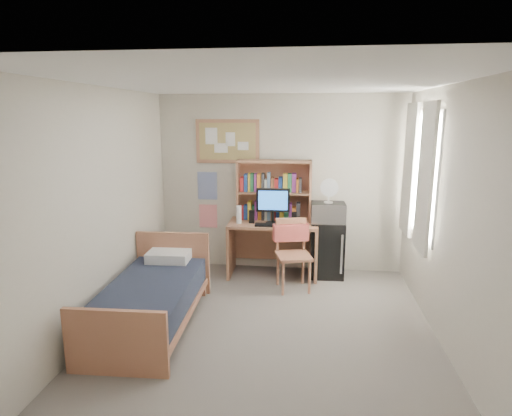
# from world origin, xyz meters

# --- Properties ---
(floor) EXTENTS (3.60, 4.20, 0.02)m
(floor) POSITION_xyz_m (0.00, 0.00, -0.01)
(floor) COLOR gray
(floor) RESTS_ON ground
(ceiling) EXTENTS (3.60, 4.20, 0.02)m
(ceiling) POSITION_xyz_m (0.00, 0.00, 2.60)
(ceiling) COLOR white
(ceiling) RESTS_ON wall_back
(wall_back) EXTENTS (3.60, 0.04, 2.60)m
(wall_back) POSITION_xyz_m (0.00, 2.10, 1.30)
(wall_back) COLOR beige
(wall_back) RESTS_ON floor
(wall_front) EXTENTS (3.60, 0.04, 2.60)m
(wall_front) POSITION_xyz_m (0.00, -2.10, 1.30)
(wall_front) COLOR beige
(wall_front) RESTS_ON floor
(wall_left) EXTENTS (0.04, 4.20, 2.60)m
(wall_left) POSITION_xyz_m (-1.80, 0.00, 1.30)
(wall_left) COLOR beige
(wall_left) RESTS_ON floor
(wall_right) EXTENTS (0.04, 4.20, 2.60)m
(wall_right) POSITION_xyz_m (1.80, 0.00, 1.30)
(wall_right) COLOR beige
(wall_right) RESTS_ON floor
(window_unit) EXTENTS (0.10, 1.40, 1.70)m
(window_unit) POSITION_xyz_m (1.75, 1.20, 1.60)
(window_unit) COLOR white
(window_unit) RESTS_ON wall_right
(curtain_left) EXTENTS (0.04, 0.55, 1.70)m
(curtain_left) POSITION_xyz_m (1.72, 0.80, 1.60)
(curtain_left) COLOR silver
(curtain_left) RESTS_ON wall_right
(curtain_right) EXTENTS (0.04, 0.55, 1.70)m
(curtain_right) POSITION_xyz_m (1.72, 1.60, 1.60)
(curtain_right) COLOR silver
(curtain_right) RESTS_ON wall_right
(bulletin_board) EXTENTS (0.94, 0.03, 0.64)m
(bulletin_board) POSITION_xyz_m (-0.78, 2.08, 1.92)
(bulletin_board) COLOR tan
(bulletin_board) RESTS_ON wall_back
(poster_wave) EXTENTS (0.30, 0.01, 0.42)m
(poster_wave) POSITION_xyz_m (-1.10, 2.09, 1.25)
(poster_wave) COLOR #253E95
(poster_wave) RESTS_ON wall_back
(poster_japan) EXTENTS (0.28, 0.01, 0.36)m
(poster_japan) POSITION_xyz_m (-1.10, 2.09, 0.78)
(poster_japan) COLOR red
(poster_japan) RESTS_ON wall_back
(desk) EXTENTS (1.28, 0.66, 0.79)m
(desk) POSITION_xyz_m (-0.07, 1.76, 0.40)
(desk) COLOR #B37A57
(desk) RESTS_ON floor
(desk_chair) EXTENTS (0.58, 0.58, 0.95)m
(desk_chair) POSITION_xyz_m (0.25, 1.26, 0.48)
(desk_chair) COLOR #B87857
(desk_chair) RESTS_ON floor
(mini_fridge) EXTENTS (0.49, 0.49, 0.81)m
(mini_fridge) POSITION_xyz_m (0.70, 1.84, 0.41)
(mini_fridge) COLOR black
(mini_fridge) RESTS_ON floor
(bed) EXTENTS (0.97, 1.85, 0.50)m
(bed) POSITION_xyz_m (-1.28, 0.04, 0.25)
(bed) COLOR #1C2132
(bed) RESTS_ON floor
(hutch) EXTENTS (1.08, 0.29, 0.88)m
(hutch) POSITION_xyz_m (-0.07, 1.91, 1.23)
(hutch) COLOR #B37A57
(hutch) RESTS_ON desk
(monitor) EXTENTS (0.47, 0.05, 0.50)m
(monitor) POSITION_xyz_m (-0.07, 1.70, 1.04)
(monitor) COLOR black
(monitor) RESTS_ON desk
(keyboard) EXTENTS (0.48, 0.16, 0.02)m
(keyboard) POSITION_xyz_m (-0.07, 1.56, 0.80)
(keyboard) COLOR black
(keyboard) RESTS_ON desk
(speaker_left) EXTENTS (0.08, 0.08, 0.18)m
(speaker_left) POSITION_xyz_m (-0.37, 1.70, 0.88)
(speaker_left) COLOR black
(speaker_left) RESTS_ON desk
(speaker_right) EXTENTS (0.07, 0.07, 0.17)m
(speaker_right) POSITION_xyz_m (0.23, 1.71, 0.88)
(speaker_right) COLOR black
(speaker_right) RESTS_ON desk
(water_bottle) EXTENTS (0.08, 0.08, 0.25)m
(water_bottle) POSITION_xyz_m (-0.55, 1.65, 0.92)
(water_bottle) COLOR white
(water_bottle) RESTS_ON desk
(hoodie) EXTENTS (0.50, 0.26, 0.23)m
(hoodie) POSITION_xyz_m (0.19, 1.45, 0.74)
(hoodie) COLOR #D45950
(hoodie) RESTS_ON desk_chair
(microwave) EXTENTS (0.48, 0.37, 0.27)m
(microwave) POSITION_xyz_m (0.70, 1.82, 0.95)
(microwave) COLOR #B8B8BD
(microwave) RESTS_ON mini_fridge
(desk_fan) EXTENTS (0.26, 0.26, 0.31)m
(desk_fan) POSITION_xyz_m (0.70, 1.82, 1.24)
(desk_fan) COLOR white
(desk_fan) RESTS_ON microwave
(pillow) EXTENTS (0.53, 0.38, 0.12)m
(pillow) POSITION_xyz_m (-1.30, 0.79, 0.56)
(pillow) COLOR white
(pillow) RESTS_ON bed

